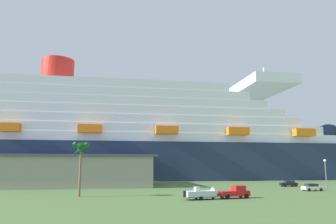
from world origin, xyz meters
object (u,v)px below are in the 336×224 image
Objects in this scene: cruise_ship at (128,141)px; pickup_truck at (235,192)px; street_lamp at (326,171)px; parked_car_black_coupe at (289,184)px; parked_car_white_van at (312,187)px; palm_tree at (81,151)px; small_boat_on_trailer at (204,194)px.

pickup_truck is at bearing -74.85° from cruise_ship.
pickup_truck is at bearing -161.65° from street_lamp.
parked_car_black_coupe is at bearing -46.75° from cruise_ship.
street_lamp is at bearing -94.98° from parked_car_black_coupe.
pickup_truck is 1.23× the size of parked_car_white_van.
palm_tree is (-27.97, 5.54, 7.33)m from pickup_truck.
pickup_truck is 0.81× the size of small_boat_on_trailer.
street_lamp is at bearing 18.35° from pickup_truck.
small_boat_on_trailer is (-5.92, -1.28, -0.08)m from pickup_truck.
small_boat_on_trailer reaches higher than parked_car_black_coupe.
palm_tree is (-22.05, 6.82, 7.41)m from small_boat_on_trailer.
street_lamp reaches higher than pickup_truck.
palm_tree is at bearing -177.94° from street_lamp.
pickup_truck is 23.61m from street_lamp.
palm_tree is at bearing -170.93° from parked_car_white_van.
palm_tree is at bearing 162.82° from small_boat_on_trailer.
street_lamp is at bearing -93.16° from parked_car_white_van.
palm_tree is 56.74m from parked_car_black_coupe.
palm_tree is 1.46× the size of street_lamp.
small_boat_on_trailer is (14.12, -75.29, -14.28)m from cruise_ship.
pickup_truck is 6.06m from small_boat_on_trailer.
street_lamp reaches higher than small_boat_on_trailer.
small_boat_on_trailer is at bearing -17.18° from palm_tree.
parked_car_black_coupe is (23.89, 27.32, -0.21)m from pickup_truck.
pickup_truck reaches higher than parked_car_white_van.
cruise_ship reaches higher than small_boat_on_trailer.
cruise_ship is 22.57× the size of palm_tree.
parked_car_white_van and parked_car_black_coupe have the same top height.
small_boat_on_trailer is 24.24m from palm_tree.
parked_car_black_coupe is at bearing 48.83° from pickup_truck.
cruise_ship reaches higher than pickup_truck.
small_boat_on_trailer is 29.59m from street_lamp.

